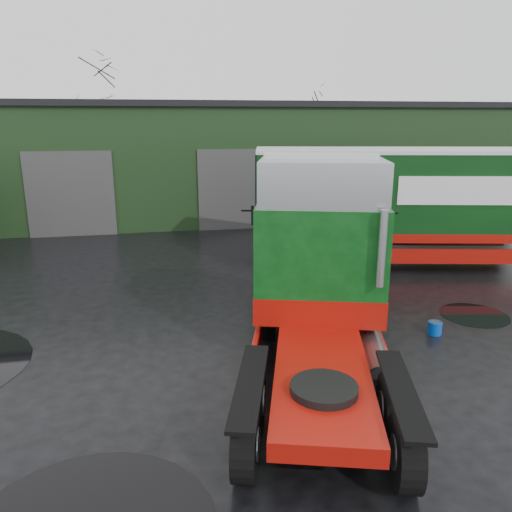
{
  "coord_description": "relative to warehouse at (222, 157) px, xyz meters",
  "views": [
    {
      "loc": [
        -2.09,
        -10.72,
        5.47
      ],
      "look_at": [
        0.62,
        2.61,
        1.7
      ],
      "focal_mm": 35.0,
      "sensor_mm": 36.0,
      "label": 1
    }
  ],
  "objects": [
    {
      "name": "tree_back_a",
      "position": [
        -8.0,
        10.0,
        1.59
      ],
      "size": [
        4.4,
        4.4,
        9.5
      ],
      "primitive_type": null,
      "color": "black",
      "rests_on": "ground"
    },
    {
      "name": "lorry_right",
      "position": [
        6.0,
        -13.9,
        -0.94
      ],
      "size": [
        17.11,
        6.51,
        4.44
      ],
      "primitive_type": null,
      "rotation": [
        0.0,
        0.0,
        -1.79
      ],
      "color": "silver",
      "rests_on": "ground"
    },
    {
      "name": "puddle_1",
      "position": [
        4.73,
        -18.88,
        -3.15
      ],
      "size": [
        1.92,
        1.92,
        0.01
      ],
      "primitive_type": "cylinder",
      "color": "black",
      "rests_on": "ground"
    },
    {
      "name": "wash_bucket",
      "position": [
        2.91,
        -19.83,
        -2.99
      ],
      "size": [
        0.44,
        0.44,
        0.34
      ],
      "primitive_type": "cylinder",
      "rotation": [
        0.0,
        0.0,
        0.28
      ],
      "color": "#0843BE",
      "rests_on": "ground"
    },
    {
      "name": "tree_back_b",
      "position": [
        8.0,
        10.0,
        0.59
      ],
      "size": [
        4.4,
        4.4,
        7.5
      ],
      "primitive_type": null,
      "color": "black",
      "rests_on": "ground"
    },
    {
      "name": "warehouse",
      "position": [
        0.0,
        0.0,
        0.0
      ],
      "size": [
        32.4,
        12.4,
        6.3
      ],
      "color": "black",
      "rests_on": "ground"
    },
    {
      "name": "ground",
      "position": [
        -2.0,
        -20.0,
        -3.16
      ],
      "size": [
        100.0,
        100.0,
        0.0
      ],
      "primitive_type": "plane",
      "color": "black"
    },
    {
      "name": "hero_tractor",
      "position": [
        -1.0,
        -21.98,
        -0.82
      ],
      "size": [
        5.21,
        8.12,
        4.67
      ],
      "primitive_type": null,
      "rotation": [
        0.0,
        0.0,
        -0.29
      ],
      "color": "#0C4514",
      "rests_on": "ground"
    }
  ]
}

